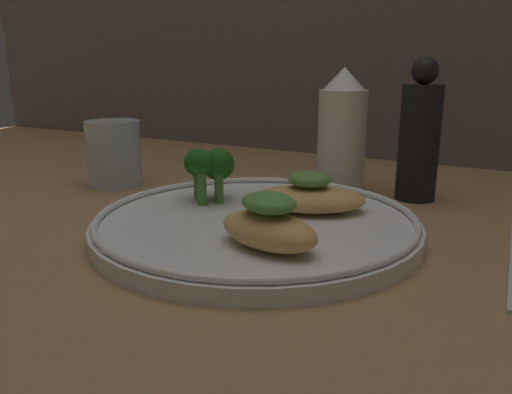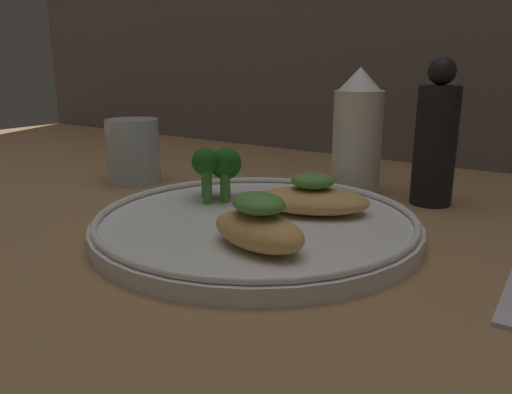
{
  "view_description": "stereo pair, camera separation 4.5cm",
  "coord_description": "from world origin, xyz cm",
  "px_view_note": "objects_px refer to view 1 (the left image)",
  "views": [
    {
      "loc": [
        20.88,
        -37.71,
        15.05
      ],
      "look_at": [
        0.0,
        0.0,
        3.4
      ],
      "focal_mm": 35.0,
      "sensor_mm": 36.0,
      "label": 1
    },
    {
      "loc": [
        24.67,
        -35.35,
        15.05
      ],
      "look_at": [
        0.0,
        0.0,
        3.4
      ],
      "focal_mm": 35.0,
      "sensor_mm": 36.0,
      "label": 2
    }
  ],
  "objects_px": {
    "sauce_bottle": "(342,133)",
    "drinking_glass": "(114,153)",
    "plate": "(256,223)",
    "broccoli_bunch": "(210,165)",
    "pepper_grinder": "(419,137)"
  },
  "relations": [
    {
      "from": "sauce_bottle",
      "to": "drinking_glass",
      "type": "relative_size",
      "value": 1.79
    },
    {
      "from": "plate",
      "to": "broccoli_bunch",
      "type": "relative_size",
      "value": 5.16
    },
    {
      "from": "sauce_bottle",
      "to": "pepper_grinder",
      "type": "bearing_deg",
      "value": 0.0
    },
    {
      "from": "sauce_bottle",
      "to": "drinking_glass",
      "type": "bearing_deg",
      "value": -155.68
    },
    {
      "from": "sauce_bottle",
      "to": "drinking_glass",
      "type": "xyz_separation_m",
      "value": [
        -0.26,
        -0.12,
        -0.03
      ]
    },
    {
      "from": "broccoli_bunch",
      "to": "drinking_glass",
      "type": "height_order",
      "value": "drinking_glass"
    },
    {
      "from": "sauce_bottle",
      "to": "pepper_grinder",
      "type": "height_order",
      "value": "pepper_grinder"
    },
    {
      "from": "sauce_bottle",
      "to": "plate",
      "type": "bearing_deg",
      "value": -93.45
    },
    {
      "from": "plate",
      "to": "sauce_bottle",
      "type": "height_order",
      "value": "sauce_bottle"
    },
    {
      "from": "broccoli_bunch",
      "to": "sauce_bottle",
      "type": "distance_m",
      "value": 0.18
    },
    {
      "from": "sauce_bottle",
      "to": "drinking_glass",
      "type": "distance_m",
      "value": 0.28
    },
    {
      "from": "broccoli_bunch",
      "to": "sauce_bottle",
      "type": "xyz_separation_m",
      "value": [
        0.08,
        0.16,
        0.02
      ]
    },
    {
      "from": "plate",
      "to": "drinking_glass",
      "type": "distance_m",
      "value": 0.26
    },
    {
      "from": "pepper_grinder",
      "to": "broccoli_bunch",
      "type": "bearing_deg",
      "value": -136.85
    },
    {
      "from": "pepper_grinder",
      "to": "drinking_glass",
      "type": "bearing_deg",
      "value": -161.5
    }
  ]
}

